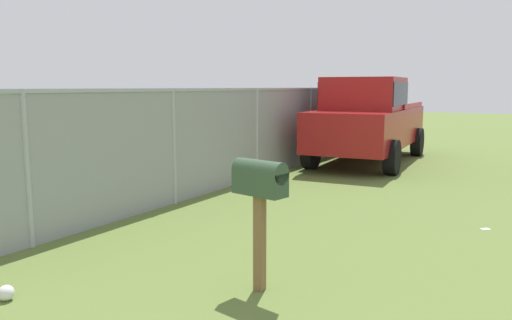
{
  "coord_description": "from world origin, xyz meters",
  "views": [
    {
      "loc": [
        0.91,
        -2.13,
        1.87
      ],
      "look_at": [
        5.65,
        0.65,
        1.08
      ],
      "focal_mm": 35.59,
      "sensor_mm": 36.0,
      "label": 1
    }
  ],
  "objects": [
    {
      "name": "mailbox",
      "position": [
        4.81,
        0.12,
        0.98
      ],
      "size": [
        0.3,
        0.55,
        1.22
      ],
      "rotation": [
        0.0,
        0.0,
        -0.19
      ],
      "color": "brown",
      "rests_on": "ground"
    },
    {
      "name": "litter_bag_by_mailbox",
      "position": [
        3.46,
        1.92,
        0.07
      ],
      "size": [
        0.14,
        0.14,
        0.14
      ],
      "primitive_type": "sphere",
      "color": "silver",
      "rests_on": "ground"
    },
    {
      "name": "fence_section",
      "position": [
        9.79,
        3.06,
        0.99
      ],
      "size": [
        15.81,
        0.07,
        1.85
      ],
      "color": "#9EA3A8",
      "rests_on": "ground"
    },
    {
      "name": "litter_wrapper_midfield_a",
      "position": [
        8.08,
        -1.46,
        0.0
      ],
      "size": [
        0.14,
        0.14,
        0.01
      ],
      "primitive_type": "cube",
      "rotation": [
        0.0,
        0.0,
        5.52
      ],
      "color": "silver",
      "rests_on": "ground"
    },
    {
      "name": "pickup_truck",
      "position": [
        13.07,
        1.81,
        1.1
      ],
      "size": [
        5.28,
        2.4,
        2.09
      ],
      "rotation": [
        0.0,
        0.0,
        3.22
      ],
      "color": "maroon",
      "rests_on": "ground"
    }
  ]
}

